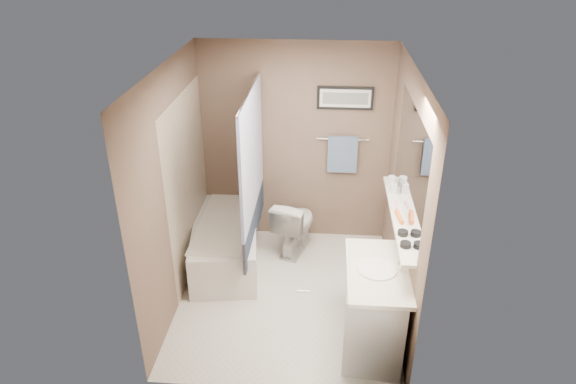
# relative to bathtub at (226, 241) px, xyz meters

# --- Properties ---
(ground) EXTENTS (2.50, 2.50, 0.00)m
(ground) POSITION_rel_bathtub_xyz_m (0.75, -0.60, -0.25)
(ground) COLOR silver
(ground) RESTS_ON ground
(ceiling) EXTENTS (2.20, 2.50, 0.04)m
(ceiling) POSITION_rel_bathtub_xyz_m (0.75, -0.60, 2.13)
(ceiling) COLOR white
(ceiling) RESTS_ON wall_back
(wall_back) EXTENTS (2.20, 0.04, 2.40)m
(wall_back) POSITION_rel_bathtub_xyz_m (0.75, 0.63, 0.95)
(wall_back) COLOR brown
(wall_back) RESTS_ON ground
(wall_front) EXTENTS (2.20, 0.04, 2.40)m
(wall_front) POSITION_rel_bathtub_xyz_m (0.75, -1.83, 0.95)
(wall_front) COLOR brown
(wall_front) RESTS_ON ground
(wall_left) EXTENTS (0.04, 2.50, 2.40)m
(wall_left) POSITION_rel_bathtub_xyz_m (-0.33, -0.60, 0.95)
(wall_left) COLOR brown
(wall_left) RESTS_ON ground
(wall_right) EXTENTS (0.04, 2.50, 2.40)m
(wall_right) POSITION_rel_bathtub_xyz_m (1.83, -0.60, 0.95)
(wall_right) COLOR brown
(wall_right) RESTS_ON ground
(tile_surround) EXTENTS (0.02, 1.55, 2.00)m
(tile_surround) POSITION_rel_bathtub_xyz_m (-0.34, -0.10, 0.75)
(tile_surround) COLOR #C8B398
(tile_surround) RESTS_ON wall_left
(curtain_rod) EXTENTS (0.02, 1.55, 0.02)m
(curtain_rod) POSITION_rel_bathtub_xyz_m (0.35, -0.10, 1.80)
(curtain_rod) COLOR silver
(curtain_rod) RESTS_ON wall_left
(curtain_upper) EXTENTS (0.03, 1.45, 1.28)m
(curtain_upper) POSITION_rel_bathtub_xyz_m (0.35, -0.10, 1.15)
(curtain_upper) COLOR white
(curtain_upper) RESTS_ON curtain_rod
(curtain_lower) EXTENTS (0.03, 1.45, 0.36)m
(curtain_lower) POSITION_rel_bathtub_xyz_m (0.35, -0.10, 0.33)
(curtain_lower) COLOR #28344A
(curtain_lower) RESTS_ON curtain_rod
(mirror) EXTENTS (0.02, 1.60, 1.00)m
(mirror) POSITION_rel_bathtub_xyz_m (1.84, -0.75, 1.37)
(mirror) COLOR silver
(mirror) RESTS_ON wall_right
(shelf) EXTENTS (0.12, 1.60, 0.03)m
(shelf) POSITION_rel_bathtub_xyz_m (1.79, -0.75, 0.85)
(shelf) COLOR silver
(shelf) RESTS_ON wall_right
(towel_bar) EXTENTS (0.60, 0.02, 0.02)m
(towel_bar) POSITION_rel_bathtub_xyz_m (1.30, 0.62, 1.05)
(towel_bar) COLOR silver
(towel_bar) RESTS_ON wall_back
(towel) EXTENTS (0.34, 0.05, 0.44)m
(towel) POSITION_rel_bathtub_xyz_m (1.30, 0.60, 0.87)
(towel) COLOR #7F9BB9
(towel) RESTS_ON towel_bar
(art_frame) EXTENTS (0.62, 0.02, 0.26)m
(art_frame) POSITION_rel_bathtub_xyz_m (1.30, 0.64, 1.53)
(art_frame) COLOR black
(art_frame) RESTS_ON wall_back
(art_mat) EXTENTS (0.56, 0.00, 0.20)m
(art_mat) POSITION_rel_bathtub_xyz_m (1.30, 0.62, 1.53)
(art_mat) COLOR white
(art_mat) RESTS_ON art_frame
(art_image) EXTENTS (0.50, 0.00, 0.13)m
(art_image) POSITION_rel_bathtub_xyz_m (1.30, 0.62, 1.53)
(art_image) COLOR #595959
(art_image) RESTS_ON art_mat
(door) EXTENTS (0.80, 0.02, 2.00)m
(door) POSITION_rel_bathtub_xyz_m (1.30, -1.84, 0.75)
(door) COLOR silver
(door) RESTS_ON wall_front
(door_handle) EXTENTS (0.10, 0.02, 0.02)m
(door_handle) POSITION_rel_bathtub_xyz_m (0.97, -1.79, 0.75)
(door_handle) COLOR silver
(door_handle) RESTS_ON door
(bathtub) EXTENTS (0.90, 1.58, 0.50)m
(bathtub) POSITION_rel_bathtub_xyz_m (0.00, 0.00, 0.00)
(bathtub) COLOR silver
(bathtub) RESTS_ON ground
(tub_rim) EXTENTS (0.56, 1.36, 0.02)m
(tub_rim) POSITION_rel_bathtub_xyz_m (-0.00, 0.00, 0.25)
(tub_rim) COLOR silver
(tub_rim) RESTS_ON bathtub
(toilet) EXTENTS (0.57, 0.76, 0.69)m
(toilet) POSITION_rel_bathtub_xyz_m (0.78, 0.28, 0.09)
(toilet) COLOR silver
(toilet) RESTS_ON ground
(vanity) EXTENTS (0.59, 0.95, 0.80)m
(vanity) POSITION_rel_bathtub_xyz_m (1.60, -1.24, 0.15)
(vanity) COLOR silver
(vanity) RESTS_ON ground
(countertop) EXTENTS (0.54, 0.96, 0.04)m
(countertop) POSITION_rel_bathtub_xyz_m (1.59, -1.24, 0.57)
(countertop) COLOR white
(countertop) RESTS_ON vanity
(sink_basin) EXTENTS (0.34, 0.34, 0.01)m
(sink_basin) POSITION_rel_bathtub_xyz_m (1.58, -1.24, 0.60)
(sink_basin) COLOR white
(sink_basin) RESTS_ON countertop
(faucet_spout) EXTENTS (0.02, 0.02, 0.10)m
(faucet_spout) POSITION_rel_bathtub_xyz_m (1.78, -1.24, 0.64)
(faucet_spout) COLOR white
(faucet_spout) RESTS_ON countertop
(faucet_knob) EXTENTS (0.05, 0.05, 0.05)m
(faucet_knob) POSITION_rel_bathtub_xyz_m (1.78, -1.14, 0.62)
(faucet_knob) COLOR white
(faucet_knob) RESTS_ON countertop
(candle_bowl_near) EXTENTS (0.09, 0.09, 0.04)m
(candle_bowl_near) POSITION_rel_bathtub_xyz_m (1.79, -1.28, 0.89)
(candle_bowl_near) COLOR black
(candle_bowl_near) RESTS_ON shelf
(candle_bowl_far) EXTENTS (0.09, 0.09, 0.04)m
(candle_bowl_far) POSITION_rel_bathtub_xyz_m (1.79, -1.10, 0.89)
(candle_bowl_far) COLOR black
(candle_bowl_far) RESTS_ON shelf
(hair_brush_front) EXTENTS (0.06, 0.22, 0.04)m
(hair_brush_front) POSITION_rel_bathtub_xyz_m (1.79, -0.82, 0.89)
(hair_brush_front) COLOR #ED5B21
(hair_brush_front) RESTS_ON shelf
(pink_comb) EXTENTS (0.05, 0.16, 0.01)m
(pink_comb) POSITION_rel_bathtub_xyz_m (1.79, -0.57, 0.87)
(pink_comb) COLOR pink
(pink_comb) RESTS_ON shelf
(glass_jar) EXTENTS (0.08, 0.08, 0.10)m
(glass_jar) POSITION_rel_bathtub_xyz_m (1.79, -0.15, 0.92)
(glass_jar) COLOR silver
(glass_jar) RESTS_ON shelf
(soap_bottle) EXTENTS (0.07, 0.07, 0.15)m
(soap_bottle) POSITION_rel_bathtub_xyz_m (1.79, -0.30, 0.94)
(soap_bottle) COLOR #999999
(soap_bottle) RESTS_ON shelf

